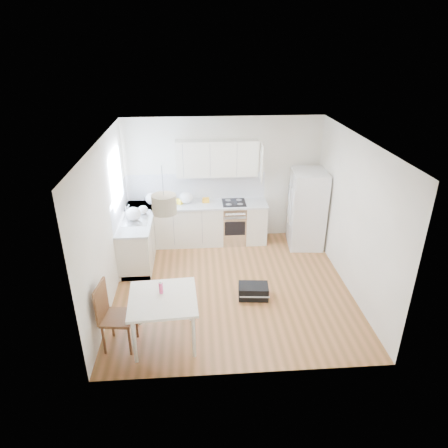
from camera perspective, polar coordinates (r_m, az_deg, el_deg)
name	(u,v)px	position (r m, az deg, el deg)	size (l,w,h in m)	color
floor	(232,286)	(7.42, 1.13, -8.87)	(4.20, 4.20, 0.00)	brown
ceiling	(233,140)	(6.32, 1.34, 11.87)	(4.20, 4.20, 0.00)	white
wall_back	(224,179)	(8.71, -0.05, 6.38)	(4.20, 4.20, 0.00)	beige
wall_left	(107,223)	(6.90, -16.41, 0.11)	(4.20, 4.20, 0.00)	beige
wall_right	(353,216)	(7.25, 17.99, 1.13)	(4.20, 4.20, 0.00)	beige
window_glassblock	(117,178)	(7.81, -15.10, 6.34)	(0.02, 1.00, 1.00)	#BFE0F9
cabinets_back	(197,224)	(8.75, -3.83, -0.01)	(3.00, 0.60, 0.88)	silver
cabinets_left	(139,238)	(8.30, -12.09, -2.02)	(0.60, 1.80, 0.88)	silver
counter_back	(197,205)	(8.57, -3.92, 2.77)	(3.02, 0.64, 0.04)	silver
counter_left	(137,218)	(8.10, -12.38, 0.87)	(0.64, 1.82, 0.04)	silver
backsplash_back	(196,186)	(8.73, -4.00, 5.39)	(3.00, 0.01, 0.58)	white
backsplash_left	(120,204)	(8.03, -14.66, 2.82)	(0.01, 1.80, 0.58)	white
upper_cabinets	(217,158)	(8.39, -1.01, 9.40)	(1.70, 0.32, 0.75)	silver
range_oven	(234,223)	(8.79, 1.39, 0.15)	(0.50, 0.61, 0.88)	silver
sink	(136,218)	(8.05, -12.44, 0.82)	(0.50, 0.80, 0.16)	silver
refrigerator	(308,209)	(8.69, 11.86, 2.12)	(0.81, 0.83, 1.67)	white
dining_table	(163,302)	(5.93, -8.71, -11.02)	(1.03, 1.03, 0.76)	beige
dining_chair	(118,316)	(6.06, -14.84, -12.63)	(0.44, 0.44, 1.05)	#512818
drink_bottle	(161,287)	(5.92, -9.01, -8.90)	(0.06, 0.06, 0.21)	#F1437E
gym_bag	(253,291)	(7.10, 4.21, -9.56)	(0.52, 0.34, 0.24)	black
pendant_lamp	(164,204)	(5.26, -8.55, 2.82)	(0.32, 0.32, 0.25)	#B5A88B
grocery_bag_a	(152,199)	(8.60, -10.25, 3.56)	(0.28, 0.24, 0.25)	white
grocery_bag_b	(167,200)	(8.54, -8.18, 3.43)	(0.24, 0.20, 0.21)	white
grocery_bag_c	(186,198)	(8.56, -5.42, 3.76)	(0.28, 0.24, 0.26)	white
grocery_bag_d	(143,210)	(8.18, -11.50, 2.01)	(0.19, 0.17, 0.17)	white
grocery_bag_e	(133,214)	(7.91, -12.83, 1.42)	(0.30, 0.25, 0.27)	white
snack_orange	(206,200)	(8.60, -2.61, 3.42)	(0.15, 0.09, 0.10)	orange
snack_yellow	(179,202)	(8.57, -6.43, 3.20)	(0.15, 0.09, 0.10)	yellow
snack_red	(163,201)	(8.63, -8.65, 3.25)	(0.16, 0.10, 0.11)	red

